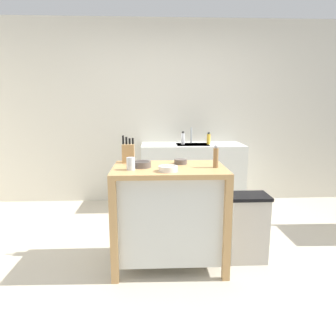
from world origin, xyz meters
name	(u,v)px	position (x,y,z in m)	size (l,w,h in m)	color
ground_plane	(178,262)	(0.00, 0.00, 0.00)	(6.97, 6.97, 0.00)	#BCB29E
wall_back	(168,113)	(0.00, 2.01, 1.30)	(5.97, 0.10, 2.60)	beige
kitchen_island	(169,211)	(-0.09, -0.02, 0.50)	(0.97, 0.65, 0.90)	tan
knife_block	(128,153)	(-0.45, 0.21, 0.99)	(0.11, 0.09, 0.25)	tan
bowl_stoneware_deep	(181,161)	(0.02, 0.11, 0.92)	(0.11, 0.11, 0.04)	#564C47
bowl_ceramic_wide	(168,168)	(-0.11, -0.20, 0.93)	(0.15, 0.15, 0.04)	silver
bowl_ceramic_small	(142,164)	(-0.32, -0.02, 0.93)	(0.16, 0.16, 0.05)	#564C47
drinking_cup	(131,164)	(-0.41, -0.13, 0.95)	(0.07, 0.07, 0.10)	silver
pepper_grinder	(216,157)	(0.31, -0.06, 0.99)	(0.04, 0.04, 0.19)	olive
trash_bin	(247,227)	(0.64, 0.03, 0.32)	(0.36, 0.28, 0.63)	#B7B2A8
sink_counter	(192,175)	(0.32, 1.66, 0.45)	(1.41, 0.60, 0.89)	silver
sink_faucet	(191,135)	(0.32, 1.80, 1.00)	(0.02, 0.02, 0.22)	#B7BCC1
bottle_hand_soap	(183,138)	(0.19, 1.67, 0.97)	(0.05, 0.05, 0.18)	white
bottle_spray_cleaner	(209,139)	(0.54, 1.65, 0.96)	(0.05, 0.05, 0.17)	yellow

